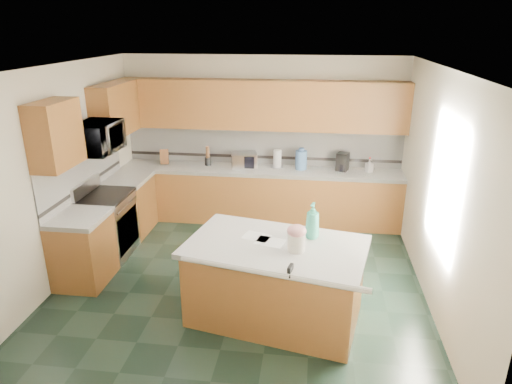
# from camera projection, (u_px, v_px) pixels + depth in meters

# --- Properties ---
(floor) EXTENTS (4.60, 4.60, 0.00)m
(floor) POSITION_uv_depth(u_px,v_px,m) (241.00, 281.00, 5.94)
(floor) COLOR black
(floor) RESTS_ON ground
(ceiling) EXTENTS (4.60, 4.60, 0.00)m
(ceiling) POSITION_uv_depth(u_px,v_px,m) (238.00, 68.00, 5.01)
(ceiling) COLOR white
(ceiling) RESTS_ON ground
(wall_back) EXTENTS (4.60, 0.04, 2.70)m
(wall_back) POSITION_uv_depth(u_px,v_px,m) (262.00, 138.00, 7.64)
(wall_back) COLOR beige
(wall_back) RESTS_ON ground
(wall_front) EXTENTS (4.60, 0.04, 2.70)m
(wall_front) POSITION_uv_depth(u_px,v_px,m) (188.00, 287.00, 3.32)
(wall_front) COLOR beige
(wall_front) RESTS_ON ground
(wall_left) EXTENTS (0.04, 4.60, 2.70)m
(wall_left) POSITION_uv_depth(u_px,v_px,m) (59.00, 176.00, 5.76)
(wall_left) COLOR beige
(wall_left) RESTS_ON ground
(wall_right) EXTENTS (0.04, 4.60, 2.70)m
(wall_right) POSITION_uv_depth(u_px,v_px,m) (441.00, 192.00, 5.20)
(wall_right) COLOR beige
(wall_right) RESTS_ON ground
(back_base_cab) EXTENTS (4.60, 0.60, 0.86)m
(back_base_cab) POSITION_uv_depth(u_px,v_px,m) (260.00, 196.00, 7.66)
(back_base_cab) COLOR #593516
(back_base_cab) RESTS_ON ground
(back_countertop) EXTENTS (4.60, 0.64, 0.06)m
(back_countertop) POSITION_uv_depth(u_px,v_px,m) (260.00, 170.00, 7.50)
(back_countertop) COLOR white
(back_countertop) RESTS_ON back_base_cab
(back_upper_cab) EXTENTS (4.60, 0.33, 0.78)m
(back_upper_cab) POSITION_uv_depth(u_px,v_px,m) (261.00, 105.00, 7.26)
(back_upper_cab) COLOR #593516
(back_upper_cab) RESTS_ON wall_back
(back_backsplash) EXTENTS (4.60, 0.02, 0.63)m
(back_backsplash) POSITION_uv_depth(u_px,v_px,m) (262.00, 146.00, 7.65)
(back_backsplash) COLOR silver
(back_backsplash) RESTS_ON back_countertop
(back_accent_band) EXTENTS (4.60, 0.01, 0.05)m
(back_accent_band) POSITION_uv_depth(u_px,v_px,m) (262.00, 157.00, 7.71)
(back_accent_band) COLOR black
(back_accent_band) RESTS_ON back_countertop
(left_base_cab_rear) EXTENTS (0.60, 0.82, 0.86)m
(left_base_cab_rear) POSITION_uv_depth(u_px,v_px,m) (130.00, 206.00, 7.24)
(left_base_cab_rear) COLOR #593516
(left_base_cab_rear) RESTS_ON ground
(left_counter_rear) EXTENTS (0.64, 0.82, 0.06)m
(left_counter_rear) POSITION_uv_depth(u_px,v_px,m) (127.00, 179.00, 7.08)
(left_counter_rear) COLOR white
(left_counter_rear) RESTS_ON left_base_cab_rear
(left_base_cab_front) EXTENTS (0.60, 0.72, 0.86)m
(left_base_cab_front) POSITION_uv_depth(u_px,v_px,m) (83.00, 251.00, 5.82)
(left_base_cab_front) COLOR #593516
(left_base_cab_front) RESTS_ON ground
(left_counter_front) EXTENTS (0.64, 0.72, 0.06)m
(left_counter_front) POSITION_uv_depth(u_px,v_px,m) (78.00, 218.00, 5.66)
(left_counter_front) COLOR white
(left_counter_front) RESTS_ON left_base_cab_front
(left_backsplash) EXTENTS (0.02, 2.30, 0.63)m
(left_backsplash) POSITION_uv_depth(u_px,v_px,m) (83.00, 171.00, 6.31)
(left_backsplash) COLOR silver
(left_backsplash) RESTS_ON wall_left
(left_accent_band) EXTENTS (0.01, 2.30, 0.05)m
(left_accent_band) POSITION_uv_depth(u_px,v_px,m) (86.00, 185.00, 6.37)
(left_accent_band) COLOR black
(left_accent_band) RESTS_ON wall_left
(left_upper_cab_rear) EXTENTS (0.33, 1.09, 0.78)m
(left_upper_cab_rear) POSITION_uv_depth(u_px,v_px,m) (115.00, 110.00, 6.86)
(left_upper_cab_rear) COLOR #593516
(left_upper_cab_rear) RESTS_ON wall_left
(left_upper_cab_front) EXTENTS (0.33, 0.72, 0.78)m
(left_upper_cab_front) POSITION_uv_depth(u_px,v_px,m) (55.00, 135.00, 5.31)
(left_upper_cab_front) COLOR #593516
(left_upper_cab_front) RESTS_ON wall_left
(range_body) EXTENTS (0.60, 0.76, 0.88)m
(range_body) POSITION_uv_depth(u_px,v_px,m) (108.00, 226.00, 6.50)
(range_body) COLOR #B7B7BC
(range_body) RESTS_ON ground
(range_oven_door) EXTENTS (0.02, 0.68, 0.55)m
(range_oven_door) POSITION_uv_depth(u_px,v_px,m) (128.00, 230.00, 6.48)
(range_oven_door) COLOR black
(range_oven_door) RESTS_ON range_body
(range_cooktop) EXTENTS (0.62, 0.78, 0.04)m
(range_cooktop) POSITION_uv_depth(u_px,v_px,m) (104.00, 196.00, 6.34)
(range_cooktop) COLOR black
(range_cooktop) RESTS_ON range_body
(range_handle) EXTENTS (0.02, 0.66, 0.02)m
(range_handle) POSITION_uv_depth(u_px,v_px,m) (127.00, 205.00, 6.34)
(range_handle) COLOR #B7B7BC
(range_handle) RESTS_ON range_body
(range_backguard) EXTENTS (0.06, 0.76, 0.18)m
(range_backguard) POSITION_uv_depth(u_px,v_px,m) (86.00, 187.00, 6.33)
(range_backguard) COLOR #B7B7BC
(range_backguard) RESTS_ON range_body
(microwave) EXTENTS (0.50, 0.73, 0.41)m
(microwave) POSITION_uv_depth(u_px,v_px,m) (97.00, 138.00, 6.05)
(microwave) COLOR #B7B7BC
(microwave) RESTS_ON wall_left
(island_base) EXTENTS (1.99, 1.38, 0.86)m
(island_base) POSITION_uv_depth(u_px,v_px,m) (275.00, 284.00, 5.08)
(island_base) COLOR #593516
(island_base) RESTS_ON ground
(island_top) EXTENTS (2.10, 1.50, 0.06)m
(island_top) POSITION_uv_depth(u_px,v_px,m) (276.00, 247.00, 4.92)
(island_top) COLOR white
(island_top) RESTS_ON island_base
(island_bullnose) EXTENTS (1.89, 0.45, 0.06)m
(island_bullnose) POSITION_uv_depth(u_px,v_px,m) (271.00, 274.00, 4.39)
(island_bullnose) COLOR white
(island_bullnose) RESTS_ON island_base
(treat_jar) EXTENTS (0.23, 0.23, 0.19)m
(treat_jar) POSITION_uv_depth(u_px,v_px,m) (296.00, 242.00, 4.74)
(treat_jar) COLOR silver
(treat_jar) RESTS_ON island_top
(treat_jar_lid) EXTENTS (0.21, 0.21, 0.13)m
(treat_jar_lid) POSITION_uv_depth(u_px,v_px,m) (297.00, 231.00, 4.70)
(treat_jar_lid) COLOR pink
(treat_jar_lid) RESTS_ON treat_jar
(treat_jar_knob) EXTENTS (0.07, 0.02, 0.02)m
(treat_jar_knob) POSITION_uv_depth(u_px,v_px,m) (297.00, 227.00, 4.68)
(treat_jar_knob) COLOR tan
(treat_jar_knob) RESTS_ON treat_jar_lid
(treat_jar_knob_end_l) EXTENTS (0.04, 0.04, 0.04)m
(treat_jar_knob_end_l) POSITION_uv_depth(u_px,v_px,m) (294.00, 227.00, 4.69)
(treat_jar_knob_end_l) COLOR tan
(treat_jar_knob_end_l) RESTS_ON treat_jar_lid
(treat_jar_knob_end_r) EXTENTS (0.04, 0.04, 0.04)m
(treat_jar_knob_end_r) POSITION_uv_depth(u_px,v_px,m) (300.00, 227.00, 4.68)
(treat_jar_knob_end_r) COLOR tan
(treat_jar_knob_end_r) RESTS_ON treat_jar_lid
(soap_bottle_island) EXTENTS (0.20, 0.20, 0.41)m
(soap_bottle_island) POSITION_uv_depth(u_px,v_px,m) (313.00, 221.00, 5.00)
(soap_bottle_island) COLOR teal
(soap_bottle_island) RESTS_ON island_top
(paper_sheet_a) EXTENTS (0.36, 0.30, 0.00)m
(paper_sheet_a) POSITION_uv_depth(u_px,v_px,m) (270.00, 242.00, 4.97)
(paper_sheet_a) COLOR white
(paper_sheet_a) RESTS_ON island_top
(paper_sheet_b) EXTENTS (0.35, 0.30, 0.00)m
(paper_sheet_b) POSITION_uv_depth(u_px,v_px,m) (257.00, 237.00, 5.09)
(paper_sheet_b) COLOR white
(paper_sheet_b) RESTS_ON island_top
(clamp_body) EXTENTS (0.06, 0.12, 0.10)m
(clamp_body) POSITION_uv_depth(u_px,v_px,m) (290.00, 270.00, 4.38)
(clamp_body) COLOR black
(clamp_body) RESTS_ON island_top
(clamp_handle) EXTENTS (0.02, 0.08, 0.02)m
(clamp_handle) POSITION_uv_depth(u_px,v_px,m) (290.00, 276.00, 4.32)
(clamp_handle) COLOR black
(clamp_handle) RESTS_ON island_top
(knife_block) EXTENTS (0.18, 0.22, 0.27)m
(knife_block) POSITION_uv_depth(u_px,v_px,m) (164.00, 157.00, 7.69)
(knife_block) COLOR #472814
(knife_block) RESTS_ON back_countertop
(utensil_crock) EXTENTS (0.11, 0.11, 0.13)m
(utensil_crock) POSITION_uv_depth(u_px,v_px,m) (208.00, 161.00, 7.65)
(utensil_crock) COLOR black
(utensil_crock) RESTS_ON back_countertop
(utensil_bundle) EXTENTS (0.06, 0.06, 0.19)m
(utensil_bundle) POSITION_uv_depth(u_px,v_px,m) (208.00, 152.00, 7.59)
(utensil_bundle) COLOR #472814
(utensil_bundle) RESTS_ON utensil_crock
(toaster_oven) EXTENTS (0.46, 0.36, 0.24)m
(toaster_oven) POSITION_uv_depth(u_px,v_px,m) (244.00, 160.00, 7.52)
(toaster_oven) COLOR #B7B7BC
(toaster_oven) RESTS_ON back_countertop
(toaster_oven_door) EXTENTS (0.37, 0.01, 0.20)m
(toaster_oven_door) POSITION_uv_depth(u_px,v_px,m) (243.00, 162.00, 7.40)
(toaster_oven_door) COLOR black
(toaster_oven_door) RESTS_ON toaster_oven
(paper_towel) EXTENTS (0.13, 0.13, 0.30)m
(paper_towel) POSITION_uv_depth(u_px,v_px,m) (277.00, 159.00, 7.49)
(paper_towel) COLOR white
(paper_towel) RESTS_ON back_countertop
(paper_towel_base) EXTENTS (0.20, 0.20, 0.01)m
(paper_towel_base) POSITION_uv_depth(u_px,v_px,m) (277.00, 167.00, 7.54)
(paper_towel_base) COLOR #B7B7BC
(paper_towel_base) RESTS_ON back_countertop
(water_jug) EXTENTS (0.19, 0.19, 0.31)m
(water_jug) POSITION_uv_depth(u_px,v_px,m) (301.00, 160.00, 7.41)
(water_jug) COLOR #4870A6
(water_jug) RESTS_ON back_countertop
(water_jug_neck) EXTENTS (0.09, 0.09, 0.04)m
(water_jug_neck) POSITION_uv_depth(u_px,v_px,m) (301.00, 149.00, 7.35)
(water_jug_neck) COLOR #4870A6
(water_jug_neck) RESTS_ON water_jug
(coffee_maker) EXTENTS (0.23, 0.24, 0.29)m
(coffee_maker) POSITION_uv_depth(u_px,v_px,m) (343.00, 162.00, 7.35)
(coffee_maker) COLOR black
(coffee_maker) RESTS_ON back_countertop
(coffee_carafe) EXTENTS (0.12, 0.12, 0.12)m
(coffee_carafe) POSITION_uv_depth(u_px,v_px,m) (342.00, 168.00, 7.34)
(coffee_carafe) COLOR black
(coffee_carafe) RESTS_ON back_countertop
(soap_bottle_back) EXTENTS (0.13, 0.13, 0.21)m
(soap_bottle_back) POSITION_uv_depth(u_px,v_px,m) (369.00, 165.00, 7.28)
(soap_bottle_back) COLOR white
(soap_bottle_back) RESTS_ON back_countertop
(soap_back_cap) EXTENTS (0.02, 0.02, 0.03)m
(soap_back_cap) POSITION_uv_depth(u_px,v_px,m) (370.00, 158.00, 7.24)
(soap_back_cap) COLOR red
(soap_back_cap) RESTS_ON soap_bottle_back
(window_light_proxy) EXTENTS (0.02, 1.40, 1.10)m
(window_light_proxy) POSITION_uv_depth(u_px,v_px,m) (444.00, 185.00, 4.96)
(window_light_proxy) COLOR white
(window_light_proxy) RESTS_ON wall_right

